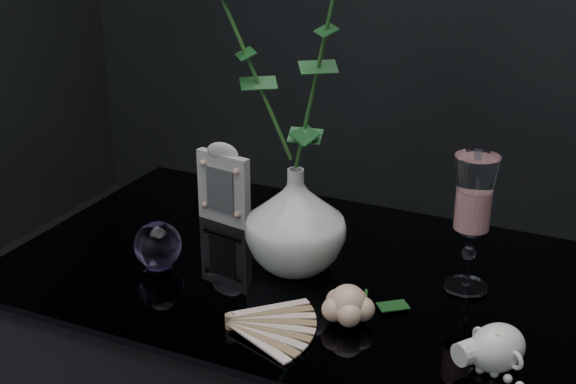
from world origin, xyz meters
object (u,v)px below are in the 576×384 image
at_px(vase, 295,220).
at_px(wine_glass, 471,225).
at_px(picture_frame, 223,183).
at_px(loose_rose, 348,304).
at_px(pearl_jar, 497,346).
at_px(paperweight, 158,245).

xyz_separation_m(vase, wine_glass, (0.26, 0.05, 0.02)).
height_order(wine_glass, picture_frame, wine_glass).
bearing_deg(picture_frame, loose_rose, -23.94).
bearing_deg(pearl_jar, picture_frame, -170.42).
xyz_separation_m(wine_glass, loose_rose, (-0.13, -0.16, -0.08)).
bearing_deg(paperweight, picture_frame, 86.75).
distance_m(paperweight, loose_rose, 0.34).
distance_m(vase, picture_frame, 0.22).
bearing_deg(vase, loose_rose, -40.97).
xyz_separation_m(vase, paperweight, (-0.20, -0.09, -0.05)).
distance_m(wine_glass, paperweight, 0.49).
bearing_deg(wine_glass, paperweight, -163.44).
bearing_deg(vase, wine_glass, 10.06).
xyz_separation_m(wine_glass, pearl_jar, (0.08, -0.19, -0.07)).
distance_m(wine_glass, pearl_jar, 0.22).
xyz_separation_m(wine_glass, picture_frame, (-0.45, 0.06, -0.03)).
distance_m(vase, pearl_jar, 0.38).
xyz_separation_m(wine_glass, paperweight, (-0.46, -0.14, -0.07)).
bearing_deg(loose_rose, pearl_jar, -15.19).
distance_m(loose_rose, pearl_jar, 0.21).
bearing_deg(pearl_jar, paperweight, -151.08).
xyz_separation_m(picture_frame, loose_rose, (0.32, -0.22, -0.05)).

